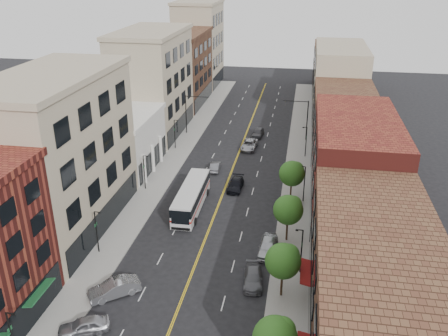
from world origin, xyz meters
The scene contains 34 objects.
ground centered at (0.00, 0.00, 0.00)m, with size 220.00×220.00×0.00m, color black.
sidewalk_left centered at (-10.00, 35.00, 0.07)m, with size 4.00×110.00×0.15m, color gray.
sidewalk_right centered at (10.00, 35.00, 0.07)m, with size 4.00×110.00×0.15m, color gray.
bldg_l_tanoffice centered at (-17.00, 13.00, 9.00)m, with size 10.00×22.00×18.00m, color tan.
bldg_l_white centered at (-17.00, 31.00, 4.00)m, with size 10.00×14.00×8.00m, color silver.
bldg_l_far_a centered at (-17.00, 48.00, 9.00)m, with size 10.00×20.00×18.00m, color tan.
bldg_l_far_b centered at (-17.00, 68.00, 7.50)m, with size 10.00×20.00×15.00m, color #573222.
bldg_l_far_c centered at (-17.00, 86.00, 10.00)m, with size 10.00×16.00×20.00m, color tan.
bldg_r_near centered at (17.00, 0.00, 5.00)m, with size 10.00×26.00×10.00m, color #573222.
bldg_r_mid centered at (17.00, 24.00, 6.00)m, with size 10.00×22.00×12.00m, color maroon.
bldg_r_far_a centered at (17.00, 45.00, 5.00)m, with size 10.00×20.00×10.00m, color #573222.
bldg_r_far_b centered at (17.00, 66.00, 7.00)m, with size 10.00×22.00×14.00m, color tan.
bldg_r_far_c centered at (17.00, 86.00, 5.50)m, with size 10.00×18.00×11.00m, color #573222.
tree_r_1 centered at (9.39, 4.07, 4.13)m, with size 3.40×3.40×5.59m.
tree_r_2 centered at (9.39, 14.07, 4.13)m, with size 3.40×3.40×5.59m.
tree_r_3 centered at (9.39, 24.07, 4.13)m, with size 3.40×3.40×5.59m.
lamp_l_0 centered at (-10.95, -8.00, 2.97)m, with size 0.81×0.55×5.05m.
lamp_l_1 centered at (-10.95, 8.00, 2.97)m, with size 0.81×0.55×5.05m.
lamp_l_2 centered at (-10.95, 24.00, 2.97)m, with size 0.81×0.55×5.05m.
lamp_l_3 centered at (-10.95, 40.00, 2.97)m, with size 0.81×0.55×5.05m.
lamp_r_1 centered at (10.95, 8.00, 2.97)m, with size 0.81×0.55×5.05m.
lamp_r_2 centered at (10.95, 24.00, 2.97)m, with size 0.81×0.55×5.05m.
lamp_r_3 centered at (10.95, 40.00, 2.97)m, with size 0.81×0.55×5.05m.
signal_mast_left centered at (-10.27, 48.00, 4.65)m, with size 4.49×0.18×7.20m.
signal_mast_right centered at (10.27, 48.00, 4.65)m, with size 4.49×0.18×7.20m.
city_bus centered at (-3.27, 19.69, 1.79)m, with size 3.03×12.02×3.08m.
car_angle_a centered at (-7.18, -3.84, 0.75)m, with size 1.76×4.38×1.49m, color #A1A2A8.
car_angle_b centered at (-6.51, 1.36, 0.82)m, with size 1.74×4.98×1.64m, color #989A9F.
car_parked_mid centered at (6.42, 5.54, 0.66)m, with size 1.85×4.56×1.32m, color #56575C.
car_parked_far centered at (7.40, 11.15, 0.82)m, with size 1.95×4.84×1.65m, color #AFB2B7.
car_lane_behind centered at (-2.56, 32.24, 0.64)m, with size 1.35×3.89×1.28m, color #535459.
car_lane_a centered at (1.50, 26.35, 0.69)m, with size 1.92×4.73×1.37m, color black.
car_lane_b centered at (1.50, 42.22, 0.74)m, with size 2.46×5.32×1.48m, color #A5A7AD.
car_lane_c centered at (2.32, 48.65, 0.74)m, with size 1.75×4.36×1.49m, color #424146.
Camera 1 is at (10.20, -33.22, 29.67)m, focal length 38.00 mm.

